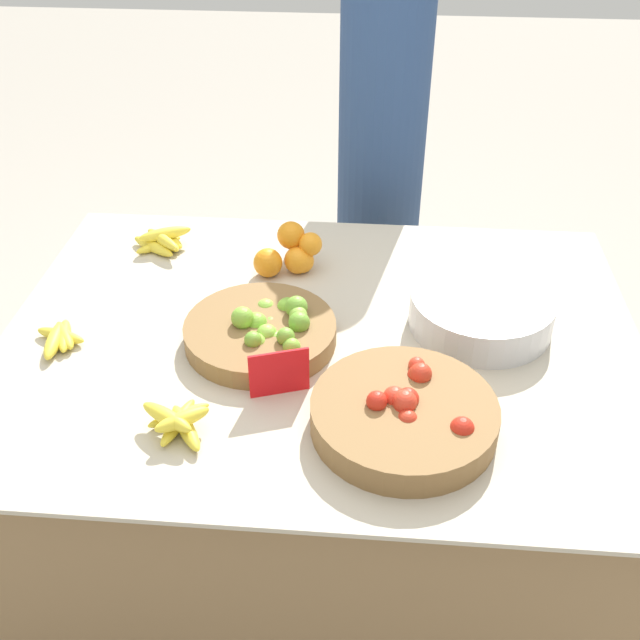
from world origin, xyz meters
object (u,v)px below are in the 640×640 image
at_px(tomato_basket, 404,414).
at_px(metal_bowl, 481,311).
at_px(price_sign, 279,373).
at_px(vendor_person, 380,169).
at_px(lime_bowl, 263,331).

bearing_deg(tomato_basket, metal_bowl, 63.16).
xyz_separation_m(metal_bowl, price_sign, (-0.46, -0.29, 0.01)).
bearing_deg(vendor_person, metal_bowl, -72.53).
height_order(lime_bowl, tomato_basket, same).
bearing_deg(vendor_person, lime_bowl, -105.73).
height_order(price_sign, vendor_person, vendor_person).
distance_m(lime_bowl, price_sign, 0.20).
height_order(metal_bowl, price_sign, price_sign).
distance_m(metal_bowl, vendor_person, 0.87).
bearing_deg(metal_bowl, tomato_basket, -116.84).
height_order(tomato_basket, price_sign, price_sign).
bearing_deg(lime_bowl, tomato_basket, -38.76).
distance_m(price_sign, vendor_person, 1.14).
relative_size(tomato_basket, vendor_person, 0.25).
bearing_deg(price_sign, lime_bowl, 90.22).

